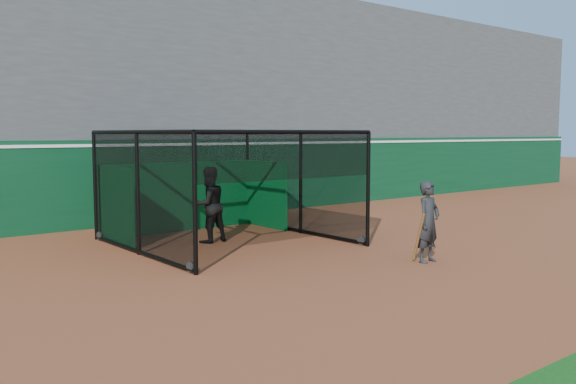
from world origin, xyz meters
TOP-DOWN VIEW (x-y plane):
  - ground at (0.00, 0.00)m, footprint 120.00×120.00m
  - outfield_wall at (0.00, 8.50)m, footprint 50.00×0.50m
  - grandstand at (0.00, 12.27)m, footprint 50.00×7.85m
  - batting_cage at (0.54, 4.08)m, footprint 4.78×5.08m
  - batter at (0.22, 4.40)m, footprint 0.95×0.75m
  - on_deck_player at (2.59, -0.46)m, footprint 0.66×0.48m

SIDE VIEW (x-z plane):
  - ground at x=0.00m, z-range 0.00..0.00m
  - on_deck_player at x=2.59m, z-range 0.00..1.70m
  - batter at x=0.22m, z-range 0.00..1.88m
  - outfield_wall at x=0.00m, z-range 0.04..2.54m
  - batting_cage at x=0.54m, z-range 0.00..2.72m
  - grandstand at x=0.00m, z-range 0.00..8.95m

